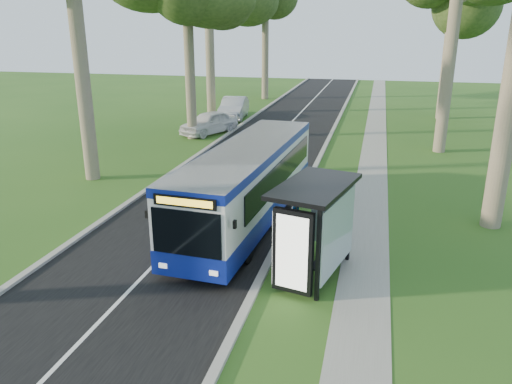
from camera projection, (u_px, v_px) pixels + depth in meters
ground at (262, 276)px, 15.09m from camera, size 120.00×120.00×0.00m
road at (239, 177)px, 25.09m from camera, size 7.00×100.00×0.02m
kerb_east at (308, 180)px, 24.29m from camera, size 0.25×100.00×0.12m
kerb_west at (174, 171)px, 25.87m from camera, size 0.25×100.00×0.12m
centre_line at (239, 176)px, 25.09m from camera, size 0.12×100.00×0.00m
footpath at (371, 186)px, 23.63m from camera, size 1.50×100.00×0.02m
bus at (248, 184)px, 18.89m from camera, size 3.02×11.28×2.96m
bus_stop_sign at (296, 220)px, 15.49m from camera, size 0.15×0.32×2.33m
bus_shelter at (317, 217)px, 14.16m from camera, size 2.55×3.69×2.88m
litter_bin at (293, 241)px, 16.49m from camera, size 0.49×0.49×0.86m
car_white at (209, 123)px, 34.87m from camera, size 3.61×4.99×1.58m
car_silver at (234, 108)px, 40.61m from camera, size 2.41×5.39×1.72m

